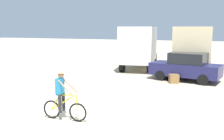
# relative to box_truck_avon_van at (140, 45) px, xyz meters

# --- Properties ---
(ground_plane) EXTENTS (120.00, 120.00, 0.00)m
(ground_plane) POSITION_rel_box_truck_avon_van_xyz_m (0.64, -12.41, -1.87)
(ground_plane) COLOR beige
(box_truck_avon_van) EXTENTS (3.23, 7.00, 3.35)m
(box_truck_avon_van) POSITION_rel_box_truck_avon_van_xyz_m (0.00, 0.00, 0.00)
(box_truck_avon_van) COLOR white
(box_truck_avon_van) RESTS_ON ground
(box_truck_tan_camper) EXTENTS (2.92, 6.92, 3.35)m
(box_truck_tan_camper) POSITION_rel_box_truck_avon_van_xyz_m (4.02, -0.39, 0.00)
(box_truck_tan_camper) COLOR #CCB78E
(box_truck_tan_camper) RESTS_ON ground
(sedan_parked) EXTENTS (4.46, 2.55, 1.76)m
(sedan_parked) POSITION_rel_box_truck_avon_van_xyz_m (4.07, -4.06, -0.99)
(sedan_parked) COLOR #1E1E4C
(sedan_parked) RESTS_ON ground
(cyclist_orange_shirt) EXTENTS (1.73, 0.52, 1.82)m
(cyclist_orange_shirt) POSITION_rel_box_truck_avon_van_xyz_m (0.70, -12.93, -1.03)
(cyclist_orange_shirt) COLOR black
(cyclist_orange_shirt) RESTS_ON ground
(supply_crate) EXTENTS (0.68, 0.65, 0.54)m
(supply_crate) POSITION_rel_box_truck_avon_van_xyz_m (3.50, -5.08, -1.61)
(supply_crate) COLOR olive
(supply_crate) RESTS_ON ground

